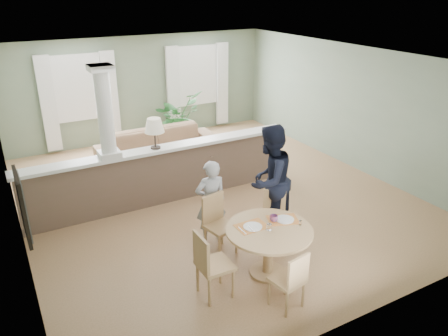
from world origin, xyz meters
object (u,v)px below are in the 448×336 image
houseplant (178,118)px  man_person (269,180)px  chair_far_man (274,214)px  dining_table (269,238)px  chair_near (291,279)px  chair_far_boy (218,221)px  chair_side (210,263)px  sofa (160,149)px  child_person (211,202)px

houseplant → man_person: (-0.48, -4.88, 0.27)m
chair_far_man → houseplant: bearing=120.4°
dining_table → chair_far_man: (0.59, 0.72, -0.13)m
dining_table → chair_near: bearing=-102.9°
houseplant → chair_far_boy: 5.22m
houseplant → chair_near: 6.77m
dining_table → chair_side: chair_side is taller
sofa → child_person: (-0.45, -3.39, 0.30)m
sofa → chair_near: bearing=-93.4°
chair_side → houseplant: bearing=-19.6°
houseplant → chair_far_man: (-0.55, -5.15, -0.21)m
sofa → man_person: man_person is taller
chair_near → chair_side: chair_side is taller
child_person → chair_near: bearing=100.5°
houseplant → chair_side: houseplant is taller
houseplant → chair_far_boy: houseplant is taller
chair_far_man → chair_side: bearing=-117.2°
chair_far_man → chair_near: (-0.77, -1.49, -0.00)m
child_person → houseplant: bearing=-100.8°
chair_side → child_person: bearing=-27.9°
chair_far_man → chair_near: 1.68m
chair_far_man → dining_table: bearing=-92.9°
child_person → man_person: bearing=175.3°
sofa → chair_far_man: chair_far_man is taller
chair_far_boy → man_person: 1.11m
dining_table → man_person: size_ratio=0.65×
houseplant → chair_near: bearing=-101.3°
dining_table → chair_near: 0.79m
sofa → chair_far_boy: 3.74m
dining_table → chair_far_man: 0.94m
sofa → chair_side: 4.76m
man_person → sofa: bearing=-106.2°
chair_far_man → chair_side: 1.74m
dining_table → chair_near: (-0.17, -0.76, -0.13)m
chair_side → man_person: (1.63, 1.04, 0.41)m
chair_far_man → man_person: (0.07, 0.27, 0.47)m
chair_side → sofa: bearing=-13.4°
chair_far_man → chair_near: bearing=-80.9°
sofa → houseplant: houseplant is taller
chair_far_boy → chair_near: (0.18, -1.64, -0.06)m
houseplant → child_person: (-1.46, -4.68, 0.03)m
child_person → man_person: man_person is taller
child_person → chair_far_boy: bearing=88.5°
child_person → chair_far_man: bearing=159.4°
chair_far_man → chair_near: size_ratio=1.00×
chair_near → man_person: size_ratio=0.45×
chair_near → chair_far_boy: bearing=-93.9°
dining_table → chair_far_boy: size_ratio=1.31×
chair_side → man_person: man_person is taller
sofa → child_person: child_person is taller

